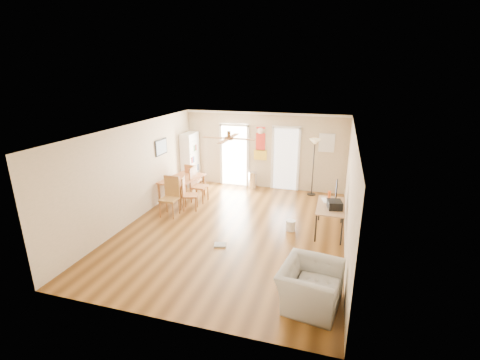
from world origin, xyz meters
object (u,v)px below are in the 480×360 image
(dining_chair_right_b, at_px, (190,194))
(bookshelf, at_px, (190,159))
(dining_chair_right_a, at_px, (199,185))
(computer_desk, at_px, (330,219))
(printer, at_px, (335,205))
(dining_chair_far, at_px, (194,178))
(wastebasket_a, at_px, (291,225))
(trash_can, at_px, (253,180))
(dining_table, at_px, (183,189))
(torchiere_lamp, at_px, (313,168))
(armchair, at_px, (310,286))
(dining_chair_near, at_px, (169,197))

(dining_chair_right_b, bearing_deg, bookshelf, 7.19)
(dining_chair_right_a, distance_m, computer_desk, 4.10)
(dining_chair_right_b, height_order, printer, dining_chair_right_b)
(dining_chair_far, bearing_deg, printer, 163.67)
(computer_desk, height_order, wastebasket_a, computer_desk)
(trash_can, bearing_deg, printer, -45.74)
(dining_chair_right_a, bearing_deg, dining_chair_right_b, -177.60)
(dining_chair_far, height_order, wastebasket_a, dining_chair_far)
(dining_table, relative_size, dining_chair_right_b, 1.48)
(printer, bearing_deg, dining_chair_far, 146.12)
(dining_chair_right_b, xyz_separation_m, torchiere_lamp, (3.30, 2.27, 0.44))
(trash_can, distance_m, armchair, 6.15)
(trash_can, xyz_separation_m, torchiere_lamp, (2.02, -0.06, 0.63))
(bookshelf, relative_size, torchiere_lamp, 1.00)
(dining_chair_right_a, height_order, computer_desk, dining_chair_right_a)
(computer_desk, height_order, armchair, armchair)
(dining_chair_right_a, relative_size, dining_chair_near, 0.98)
(bookshelf, height_order, wastebasket_a, bookshelf)
(dining_chair_near, relative_size, printer, 2.91)
(bookshelf, xyz_separation_m, trash_can, (2.23, 0.19, -0.63))
(trash_can, xyz_separation_m, wastebasket_a, (1.74, -2.87, -0.16))
(dining_chair_near, height_order, dining_chair_far, dining_chair_near)
(dining_table, xyz_separation_m, dining_chair_near, (0.18, -1.20, 0.19))
(dining_table, relative_size, trash_can, 2.46)
(bookshelf, height_order, dining_chair_right_b, bookshelf)
(dining_chair_right_b, xyz_separation_m, trash_can, (1.28, 2.32, -0.20))
(bookshelf, distance_m, computer_desk, 5.53)
(dining_chair_right_a, height_order, armchair, dining_chair_right_a)
(wastebasket_a, bearing_deg, dining_chair_far, 151.46)
(dining_chair_right_a, xyz_separation_m, trash_can, (1.28, 1.64, -0.24))
(bookshelf, distance_m, printer, 5.66)
(dining_chair_right_b, relative_size, dining_chair_near, 0.90)
(bookshelf, relative_size, wastebasket_a, 6.71)
(dining_table, xyz_separation_m, dining_chair_far, (0.05, 0.74, 0.13))
(trash_can, relative_size, torchiere_lamp, 0.32)
(bookshelf, xyz_separation_m, dining_chair_far, (0.44, -0.77, -0.43))
(dining_chair_near, relative_size, computer_desk, 0.82)
(torchiere_lamp, xyz_separation_m, armchair, (0.45, -5.57, -0.57))
(dining_chair_right_a, relative_size, wastebasket_a, 3.92)
(dining_table, height_order, armchair, dining_table)
(computer_desk, bearing_deg, dining_table, 167.88)
(dining_chair_far, bearing_deg, computer_desk, 165.24)
(armchair, bearing_deg, trash_can, 32.80)
(dining_table, height_order, torchiere_lamp, torchiere_lamp)
(dining_table, height_order, dining_chair_right_b, dining_chair_right_b)
(dining_chair_right_a, relative_size, dining_chair_far, 1.09)
(torchiere_lamp, relative_size, armchair, 1.67)
(dining_chair_far, relative_size, torchiere_lamp, 0.53)
(torchiere_lamp, bearing_deg, dining_chair_right_b, -145.54)
(armchair, bearing_deg, dining_chair_right_a, 52.32)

